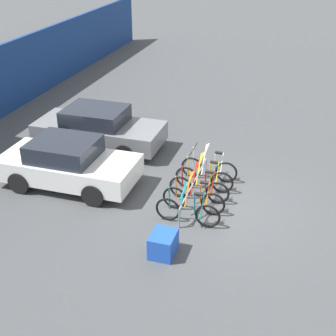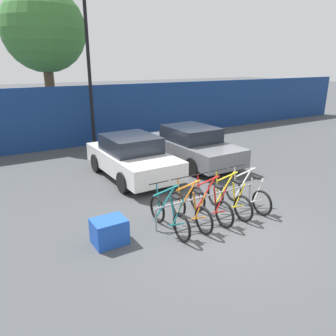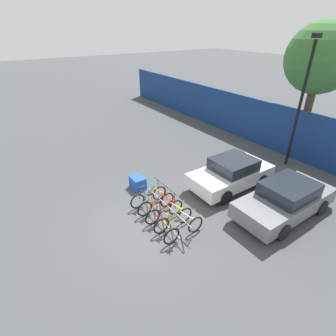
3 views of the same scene
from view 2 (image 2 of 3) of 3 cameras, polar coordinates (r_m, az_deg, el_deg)
ground_plane at (r=7.86m, az=8.97°, el=-10.33°), size 120.00×120.00×0.00m
hoarding_wall at (r=15.57m, az=-14.21°, el=8.77°), size 36.00×0.16×2.71m
bike_rack at (r=8.20m, az=6.84°, el=-5.30°), size 2.97×0.04×0.57m
bicycle_teal at (r=7.49m, az=0.14°, el=-8.32°), size 0.68×1.71×1.05m
bicycle_orange at (r=7.79m, az=3.90°, el=-7.29°), size 0.68×1.71×1.05m
bicycle_red at (r=8.12m, az=7.35°, el=-6.30°), size 0.68×1.71×1.05m
bicycle_yellow at (r=8.49m, az=10.52°, el=-5.38°), size 0.68×1.71×1.05m
bicycle_white at (r=8.90m, az=13.58°, el=-4.46°), size 0.68×1.71×1.05m
car_white at (r=10.96m, az=-6.29°, el=1.94°), size 1.91×3.96×1.40m
car_grey at (r=12.47m, az=4.16°, el=3.97°), size 1.91×4.31×1.40m
lamp_post at (r=14.44m, az=-13.63°, el=16.81°), size 0.24×0.44×6.34m
cargo_crate at (r=7.18m, az=-10.18°, el=-10.80°), size 0.70×0.56×0.55m
tree_behind_hoarding at (r=16.92m, az=-20.80°, el=21.43°), size 3.73×3.73×6.95m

